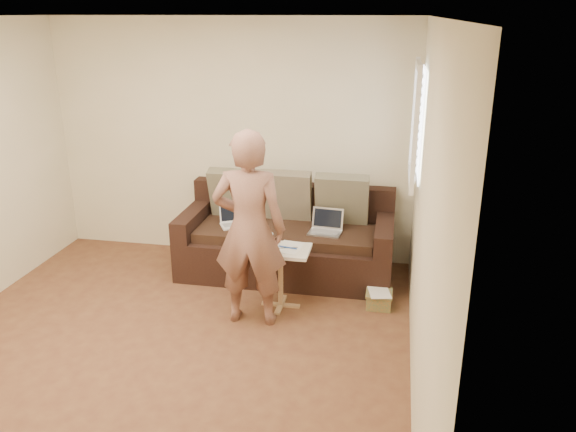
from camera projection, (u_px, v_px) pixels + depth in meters
The scene contains 17 objects.
floor at pixel (158, 358), 4.62m from camera, with size 4.50×4.50×0.00m, color #562F20.
ceiling at pixel (128, 17), 3.75m from camera, with size 4.50×4.50×0.00m, color white.
wall_back at pixel (231, 141), 6.26m from camera, with size 4.00×4.00×0.00m, color beige.
wall_right at pixel (425, 223), 3.83m from camera, with size 4.50×4.50×0.00m, color beige.
window_blinds at pixel (417, 123), 5.09m from camera, with size 0.12×0.88×1.08m, color white, non-canonical shape.
sofa at pixel (286, 236), 5.99m from camera, with size 2.20×0.95×0.85m, color black, non-canonical shape.
pillow_left at pixel (235, 193), 6.17m from camera, with size 0.55×0.14×0.55m, color brown, non-canonical shape.
pillow_mid at pixel (286, 196), 6.09m from camera, with size 0.55×0.14×0.55m, color brown, non-canonical shape.
pillow_right at pixel (342, 200), 5.96m from camera, with size 0.55×0.14×0.55m, color brown, non-canonical shape.
laptop_silver at pixel (325, 233), 5.79m from camera, with size 0.32×0.23×0.21m, color #B7BABC, non-canonical shape.
laptop_white at pixel (235, 226), 5.99m from camera, with size 0.30×0.22×0.22m, color white, non-canonical shape.
person at pixel (249, 229), 4.91m from camera, with size 0.64×0.43×1.75m, color brown.
side_table at pixel (281, 278), 5.34m from camera, with size 0.54×0.38×0.59m, color silver, non-canonical shape.
drinking_glass at pixel (270, 239), 5.29m from camera, with size 0.07×0.07×0.12m, color silver, non-canonical shape.
scissors at pixel (288, 248), 5.24m from camera, with size 0.18×0.10×0.02m, color silver, non-canonical shape.
paper_on_table at pixel (289, 247), 5.26m from camera, with size 0.21×0.30×0.00m, color white, non-canonical shape.
striped_box at pixel (379, 299), 5.40m from camera, with size 0.25×0.25×0.15m, color orange, non-canonical shape.
Camera 1 is at (1.78, -3.70, 2.63)m, focal length 35.75 mm.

